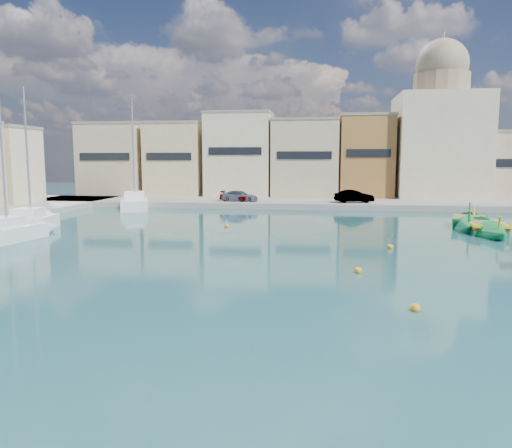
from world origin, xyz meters
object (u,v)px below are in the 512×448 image
(church_block, at_px, (439,131))
(luzzu_cyan_mid, at_px, (469,223))
(yacht_north, at_px, (135,203))
(yacht_mid, at_px, (23,232))
(luzzu_green, at_px, (485,229))
(yacht_midnorth, at_px, (39,222))

(church_block, bearing_deg, luzzu_cyan_mid, -96.20)
(yacht_north, distance_m, yacht_mid, 20.59)
(luzzu_cyan_mid, distance_m, luzzu_green, 3.25)
(luzzu_cyan_mid, distance_m, yacht_midnorth, 32.49)
(luzzu_green, relative_size, yacht_north, 0.71)
(luzzu_green, bearing_deg, church_block, 84.93)
(church_block, relative_size, luzzu_green, 2.22)
(yacht_midnorth, bearing_deg, church_block, 38.67)
(church_block, distance_m, yacht_north, 36.18)
(church_block, xyz_separation_m, luzzu_green, (-2.33, -26.24, -8.12))
(luzzu_green, bearing_deg, yacht_north, 154.97)
(yacht_midnorth, bearing_deg, yacht_mid, -70.23)
(luzzu_green, relative_size, yacht_mid, 0.83)
(luzzu_cyan_mid, bearing_deg, yacht_north, 160.00)
(yacht_midnorth, bearing_deg, yacht_north, 85.08)
(luzzu_cyan_mid, distance_m, yacht_north, 32.75)
(yacht_north, distance_m, yacht_midnorth, 15.98)
(luzzu_cyan_mid, relative_size, yacht_north, 0.80)
(church_block, height_order, yacht_north, church_block)
(yacht_mid, bearing_deg, luzzu_cyan_mid, 17.12)
(yacht_midnorth, bearing_deg, luzzu_cyan_mid, 8.36)
(luzzu_green, xyz_separation_m, yacht_north, (-30.94, 14.44, 0.19))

